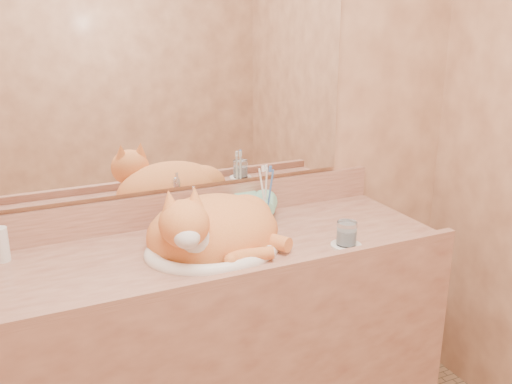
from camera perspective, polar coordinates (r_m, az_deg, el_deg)
name	(u,v)px	position (r m, az deg, el deg)	size (l,w,h in m)	color
wall_back	(173,113)	(2.00, -8.29, 7.80)	(2.40, 0.02, 2.50)	#9B6546
vanity_counter	(207,362)	(2.07, -4.90, -16.59)	(1.60, 0.55, 0.85)	brown
mirror	(172,72)	(1.97, -8.37, 11.76)	(1.30, 0.02, 0.80)	white
sink_basin	(213,231)	(1.83, -4.34, -3.88)	(0.44, 0.36, 0.14)	white
faucet	(195,212)	(1.97, -6.10, -1.97)	(0.04, 0.11, 0.15)	white
cat	(211,227)	(1.84, -4.53, -3.48)	(0.44, 0.36, 0.24)	orange
soap_dispenser	(259,198)	(2.04, 0.29, -0.59)	(0.09, 0.09, 0.19)	#80CDA9
toothbrush_cup	(267,211)	(2.06, 1.07, -1.91)	(0.10, 0.10, 0.09)	#80CDA9
toothbrushes	(267,189)	(2.03, 1.08, 0.30)	(0.04, 0.04, 0.22)	silver
saucer	(346,246)	(1.89, 8.99, -5.33)	(0.10, 0.10, 0.01)	white
water_glass	(347,233)	(1.88, 9.06, -4.10)	(0.07, 0.07, 0.08)	silver
lotion_bottle	(1,244)	(1.92, -24.13, -4.81)	(0.05, 0.05, 0.11)	silver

